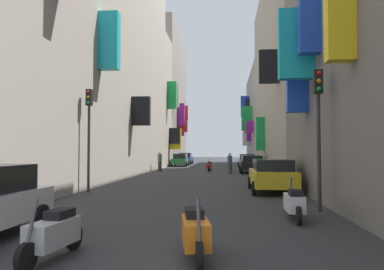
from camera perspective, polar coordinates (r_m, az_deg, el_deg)
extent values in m
plane|color=#2D2D30|center=(32.16, 2.29, -5.72)|extent=(140.00, 140.00, 0.00)
cube|color=#B2A899|center=(24.60, -19.04, 16.74)|extent=(6.00, 38.21, 19.79)
cube|color=#19B2BF|center=(20.77, -12.51, 13.81)|extent=(1.05, 0.61, 3.05)
cube|color=black|center=(26.76, -7.78, 3.63)|extent=(1.29, 0.52, 2.03)
cube|color=#B2A899|center=(44.29, -7.42, 5.02)|extent=(6.00, 5.17, 15.10)
cube|color=green|center=(42.80, -3.08, 6.08)|extent=(1.03, 0.47, 3.11)
cube|color=yellow|center=(44.16, -2.55, -0.58)|extent=(1.34, 0.53, 2.52)
cube|color=black|center=(43.84, -2.68, -0.13)|extent=(1.23, 0.42, 1.85)
cube|color=gray|center=(55.15, -4.91, 5.69)|extent=(6.00, 16.62, 19.14)
cube|color=purple|center=(53.73, -1.53, 1.42)|extent=(0.66, 0.38, 2.92)
cube|color=red|center=(54.60, -1.20, 3.35)|extent=(1.11, 0.64, 2.15)
cube|color=white|center=(47.48, -2.43, 6.03)|extent=(0.75, 0.40, 2.96)
cube|color=red|center=(51.55, -1.43, 1.30)|extent=(1.35, 0.64, 1.55)
cube|color=purple|center=(51.16, -1.70, 3.12)|extent=(0.99, 0.54, 3.09)
cube|color=yellow|center=(11.07, 21.54, 16.99)|extent=(0.72, 0.48, 2.61)
cube|color=#19B2BF|center=(15.27, 15.57, 13.17)|extent=(1.33, 0.51, 2.69)
cube|color=blue|center=(16.19, 15.65, 6.89)|extent=(0.86, 0.62, 2.03)
cube|color=blue|center=(14.58, 17.42, 15.70)|extent=(0.73, 0.49, 2.09)
cube|color=#9E9384|center=(33.83, 16.15, 8.94)|extent=(6.00, 22.45, 16.92)
cube|color=green|center=(33.18, 10.35, 0.17)|extent=(0.78, 0.52, 2.93)
cube|color=black|center=(24.56, 11.65, 10.16)|extent=(1.26, 0.46, 2.11)
cube|color=gray|center=(47.22, 12.96, 3.14)|extent=(6.00, 5.55, 12.69)
cube|color=green|center=(48.76, 8.36, 2.52)|extent=(1.38, 0.53, 3.14)
cube|color=purple|center=(46.66, 8.79, 1.26)|extent=(0.90, 0.57, 1.44)
cube|color=gray|center=(56.24, 11.71, 2.24)|extent=(6.00, 12.70, 12.65)
cube|color=orange|center=(54.92, 8.27, 0.24)|extent=(0.88, 0.54, 2.03)
cube|color=white|center=(52.28, 8.31, -0.67)|extent=(1.09, 0.36, 1.74)
cube|color=black|center=(54.16, 8.45, 3.90)|extent=(0.61, 0.36, 3.14)
cube|color=blue|center=(55.48, 8.07, 4.34)|extent=(1.21, 0.43, 3.05)
cube|color=purple|center=(51.15, 8.65, -0.17)|extent=(0.60, 0.60, 1.44)
cube|color=#236638|center=(44.48, -1.80, -4.00)|extent=(1.66, 4.21, 0.60)
cube|color=black|center=(44.67, -1.77, -3.24)|extent=(1.46, 2.36, 0.57)
cylinder|color=black|center=(43.01, -0.93, -4.46)|extent=(0.18, 0.60, 0.60)
cylinder|color=black|center=(43.22, -3.13, -4.44)|extent=(0.18, 0.60, 0.60)
cylinder|color=black|center=(45.77, -0.55, -4.33)|extent=(0.18, 0.60, 0.60)
cylinder|color=black|center=(45.97, -2.62, -4.32)|extent=(0.18, 0.60, 0.60)
cube|color=gold|center=(17.67, 12.10, -6.40)|extent=(1.84, 4.10, 0.69)
cube|color=black|center=(17.44, 12.16, -4.49)|extent=(1.62, 2.30, 0.50)
cylinder|color=black|center=(18.96, 8.83, -7.18)|extent=(0.18, 0.60, 0.60)
cylinder|color=black|center=(19.16, 14.38, -7.08)|extent=(0.18, 0.60, 0.60)
cylinder|color=black|center=(16.27, 9.43, -7.99)|extent=(0.18, 0.60, 0.60)
cylinder|color=black|center=(16.51, 15.89, -7.85)|extent=(0.18, 0.60, 0.60)
cylinder|color=black|center=(10.00, -22.04, -11.47)|extent=(0.18, 0.60, 0.60)
cube|color=navy|center=(50.66, -1.01, -3.74)|extent=(1.70, 4.30, 0.68)
cube|color=black|center=(50.86, -0.98, -3.05)|extent=(1.50, 2.41, 0.55)
cylinder|color=black|center=(49.17, -0.20, -4.19)|extent=(0.18, 0.60, 0.60)
cylinder|color=black|center=(49.36, -2.18, -4.18)|extent=(0.18, 0.60, 0.60)
cylinder|color=black|center=(52.00, 0.10, -4.08)|extent=(0.18, 0.60, 0.60)
cylinder|color=black|center=(52.18, -1.77, -4.08)|extent=(0.18, 0.60, 0.60)
cube|color=black|center=(32.08, 9.08, -4.55)|extent=(1.85, 4.24, 0.69)
cube|color=black|center=(31.85, 9.10, -3.53)|extent=(1.63, 2.37, 0.46)
cylinder|color=black|center=(33.44, 7.33, -5.06)|extent=(0.18, 0.60, 0.60)
cylinder|color=black|center=(33.56, 10.50, -5.03)|extent=(0.18, 0.60, 0.60)
cylinder|color=black|center=(30.65, 7.53, -5.31)|extent=(0.18, 0.60, 0.60)
cylinder|color=black|center=(30.78, 10.98, -5.28)|extent=(0.18, 0.60, 0.60)
cube|color=#B7B7BC|center=(41.23, 8.37, -4.08)|extent=(1.74, 3.90, 0.64)
cube|color=black|center=(41.03, 8.38, -3.28)|extent=(1.53, 2.19, 0.53)
cylinder|color=black|center=(42.49, 7.10, -4.47)|extent=(0.18, 0.60, 0.60)
cylinder|color=black|center=(42.59, 9.45, -4.45)|extent=(0.18, 0.60, 0.60)
cylinder|color=black|center=(39.92, 7.22, -4.61)|extent=(0.18, 0.60, 0.60)
cylinder|color=black|center=(40.02, 9.72, -4.59)|extent=(0.18, 0.60, 0.60)
cube|color=#ADADB2|center=(7.18, -20.45, -13.87)|extent=(0.58, 1.20, 0.45)
cube|color=black|center=(7.31, -19.48, -11.25)|extent=(0.39, 0.60, 0.16)
cylinder|color=#4C4C51|center=(6.65, -23.16, -11.93)|extent=(0.09, 0.28, 0.68)
cylinder|color=black|center=(6.65, -23.99, -16.76)|extent=(0.16, 0.49, 0.48)
cylinder|color=black|center=(7.83, -17.53, -14.61)|extent=(0.16, 0.49, 0.48)
cube|color=orange|center=(6.85, 0.54, -14.59)|extent=(0.63, 1.25, 0.45)
cube|color=black|center=(7.01, 0.39, -11.77)|extent=(0.41, 0.60, 0.16)
cylinder|color=#4C4C51|center=(6.20, 1.00, -12.83)|extent=(0.10, 0.28, 0.68)
cylinder|color=black|center=(6.18, 1.14, -18.10)|extent=(0.18, 0.49, 0.48)
cylinder|color=black|center=(7.63, 0.07, -15.05)|extent=(0.18, 0.49, 0.48)
cube|color=silver|center=(10.82, 15.30, -9.96)|extent=(0.46, 1.18, 0.45)
cube|color=black|center=(10.57, 15.47, -8.48)|extent=(0.33, 0.57, 0.16)
cylinder|color=#4C4C51|center=(11.36, 14.83, -7.95)|extent=(0.07, 0.27, 0.68)
cylinder|color=black|center=(11.57, 14.75, -10.59)|extent=(0.11, 0.48, 0.48)
cylinder|color=black|center=(10.14, 15.97, -11.76)|extent=(0.11, 0.48, 0.48)
cube|color=red|center=(34.15, 2.66, -4.74)|extent=(0.49, 1.22, 0.45)
cube|color=black|center=(34.37, 2.69, -4.21)|extent=(0.34, 0.57, 0.16)
cylinder|color=#4C4C51|center=(33.54, 2.57, -4.23)|extent=(0.07, 0.28, 0.68)
cylinder|color=black|center=(33.42, 2.55, -5.18)|extent=(0.12, 0.48, 0.48)
cylinder|color=black|center=(34.91, 2.77, -5.06)|extent=(0.12, 0.48, 0.48)
cylinder|color=#393939|center=(33.56, -4.93, -4.83)|extent=(0.43, 0.43, 0.87)
cylinder|color=#4C724C|center=(33.53, -4.93, -3.51)|extent=(0.51, 0.51, 0.69)
sphere|color=tan|center=(33.53, -4.93, -2.72)|extent=(0.23, 0.23, 0.23)
cylinder|color=#3E3E3E|center=(30.58, 5.79, -5.12)|extent=(0.40, 0.40, 0.82)
cylinder|color=#335199|center=(30.55, 5.79, -3.75)|extent=(0.47, 0.47, 0.65)
sphere|color=tan|center=(30.55, 5.78, -2.93)|extent=(0.22, 0.22, 0.22)
cylinder|color=#2D2D2D|center=(12.38, 18.78, -2.50)|extent=(0.12, 0.12, 3.70)
cube|color=black|center=(12.57, 18.64, 7.71)|extent=(0.26, 0.26, 0.75)
sphere|color=red|center=(12.48, 18.78, 8.95)|extent=(0.14, 0.14, 0.14)
sphere|color=orange|center=(12.43, 18.80, 7.82)|extent=(0.14, 0.14, 0.14)
sphere|color=green|center=(12.39, 18.81, 6.68)|extent=(0.14, 0.14, 0.14)
cylinder|color=#2D2D2D|center=(17.77, -15.47, -2.01)|extent=(0.12, 0.12, 3.97)
cube|color=black|center=(17.94, -15.39, 5.54)|extent=(0.26, 0.26, 0.75)
sphere|color=red|center=(17.84, -15.54, 6.40)|extent=(0.14, 0.14, 0.14)
sphere|color=orange|center=(17.81, -15.55, 5.60)|extent=(0.14, 0.14, 0.14)
sphere|color=green|center=(17.77, -15.56, 4.80)|extent=(0.14, 0.14, 0.14)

